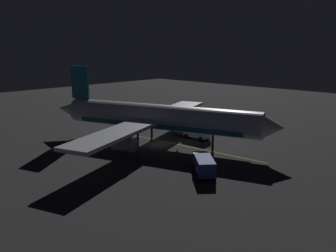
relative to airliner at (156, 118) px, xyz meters
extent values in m
cube|color=#313132|center=(-0.21, 0.61, -4.62)|extent=(180.00, 180.00, 0.20)
cube|color=gold|center=(-2.64, 4.61, -4.52)|extent=(2.94, 27.07, 0.01)
cylinder|color=silver|center=(-0.21, 0.61, 0.19)|extent=(14.81, 32.96, 4.12)
cube|color=teal|center=(-0.21, 0.61, -0.94)|extent=(12.98, 28.15, 0.74)
cone|color=silver|center=(-6.07, 17.58, 0.19)|extent=(4.89, 4.43, 4.03)
cone|color=silver|center=(5.86, -16.95, 0.19)|extent=(5.11, 5.88, 3.70)
cube|color=teal|center=(4.92, -14.26, 5.17)|extent=(1.52, 3.52, 5.86)
cube|color=silver|center=(-10.05, -4.56, -0.43)|extent=(18.45, 10.37, 0.50)
cylinder|color=slate|center=(-9.60, -3.14, -1.83)|extent=(3.03, 3.71, 2.10)
cube|color=silver|center=(10.73, 2.61, -0.43)|extent=(18.45, 10.37, 0.50)
cylinder|color=slate|center=(9.49, 3.46, -1.83)|extent=(3.03, 3.71, 2.10)
cylinder|color=black|center=(-3.21, 9.30, -3.19)|extent=(0.46, 0.46, 2.65)
cylinder|color=black|center=(-1.67, -2.73, -3.19)|extent=(0.46, 0.46, 2.65)
cylinder|color=black|center=(3.00, -1.11, -3.19)|extent=(0.46, 0.46, 2.65)
cube|color=navy|center=(5.93, 14.75, -3.16)|extent=(4.66, 4.79, 1.81)
cube|color=#38383D|center=(3.76, 12.41, -3.32)|extent=(2.69, 2.68, 1.50)
cylinder|color=black|center=(4.84, 13.58, -4.07)|extent=(2.31, 2.23, 0.90)
cylinder|color=black|center=(7.02, 15.93, -4.07)|extent=(2.31, 2.23, 0.90)
cube|color=silver|center=(-7.35, 2.91, -3.00)|extent=(2.19, 4.62, 2.14)
cube|color=#38383D|center=(-7.28, -0.28, -3.32)|extent=(2.03, 1.84, 1.50)
cylinder|color=black|center=(-7.31, 1.30, -4.07)|extent=(2.33, 0.95, 0.90)
cylinder|color=black|center=(-7.38, 4.51, -4.07)|extent=(2.33, 0.95, 0.90)
cylinder|color=black|center=(1.18, 12.49, -4.10)|extent=(0.32, 0.32, 0.85)
cylinder|color=orange|center=(1.18, 12.49, -3.35)|extent=(0.40, 0.40, 0.65)
sphere|color=tan|center=(1.18, 12.49, -2.90)|extent=(0.24, 0.24, 0.24)
cone|color=#EA590F|center=(5.01, 6.52, -4.25)|extent=(0.36, 0.36, 0.55)
cube|color=black|center=(5.01, 6.52, -4.51)|extent=(0.50, 0.50, 0.03)
cone|color=#EA590F|center=(0.89, 5.61, -4.25)|extent=(0.36, 0.36, 0.55)
cube|color=black|center=(0.89, 5.61, -4.51)|extent=(0.50, 0.50, 0.03)
cone|color=#EA590F|center=(-6.68, 4.64, -4.25)|extent=(0.36, 0.36, 0.55)
cube|color=black|center=(-6.68, 4.64, -4.51)|extent=(0.50, 0.50, 0.03)
cone|color=#EA590F|center=(7.58, 4.69, -4.25)|extent=(0.36, 0.36, 0.55)
cube|color=black|center=(7.58, 4.69, -4.51)|extent=(0.50, 0.50, 0.03)
camera|label=1|loc=(38.60, 39.50, 11.15)|focal=36.64mm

